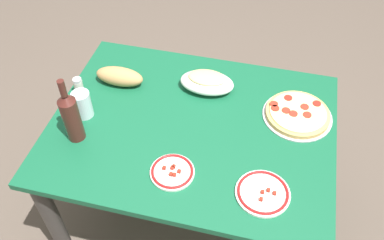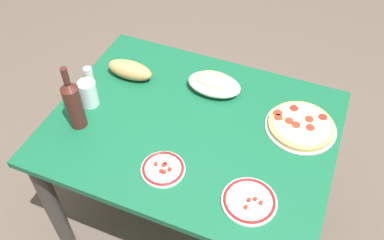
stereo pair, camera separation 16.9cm
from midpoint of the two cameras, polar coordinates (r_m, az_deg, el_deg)
ground_plane at (r=2.28m, az=-2.17°, el=-12.78°), size 8.00×8.00×0.00m
dining_table at (r=1.80m, az=-2.68°, el=-3.40°), size 1.16×0.89×0.71m
pepperoni_pizza at (r=1.77m, az=11.66°, el=0.67°), size 0.29×0.29×0.03m
baked_pasta_dish at (r=1.84m, az=-0.56°, el=5.16°), size 0.24×0.15×0.08m
wine_bottle at (r=1.67m, az=-19.09°, el=0.39°), size 0.07×0.07×0.30m
water_glass at (r=1.79m, az=-17.43°, el=1.93°), size 0.08×0.08×0.12m
side_plate_near at (r=1.56m, az=-5.85°, el=-7.25°), size 0.17×0.17×0.02m
side_plate_far at (r=1.51m, az=6.52°, el=-10.08°), size 0.20×0.20×0.02m
bread_loaf at (r=1.91m, az=-12.44°, el=5.73°), size 0.22×0.09×0.08m
spice_shaker at (r=1.90m, az=-17.76°, el=4.25°), size 0.04×0.04×0.09m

